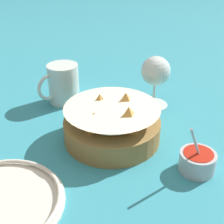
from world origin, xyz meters
TOP-DOWN VIEW (x-y plane):
  - ground_plane at (0.00, 0.00)m, footprint 4.00×4.00m
  - food_basket at (0.02, -0.02)m, footprint 0.21×0.21m
  - sauce_cup at (-0.03, 0.17)m, footprint 0.07×0.07m
  - wine_glass at (-0.17, -0.07)m, footprint 0.08×0.08m
  - beer_mug at (-0.00, -0.24)m, footprint 0.12×0.08m

SIDE VIEW (x-z plane):
  - ground_plane at x=0.00m, z-range 0.00..0.00m
  - sauce_cup at x=-0.03m, z-range -0.03..0.08m
  - food_basket at x=0.02m, z-range -0.01..0.09m
  - beer_mug at x=0.00m, z-range 0.00..0.10m
  - wine_glass at x=-0.17m, z-range 0.02..0.16m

